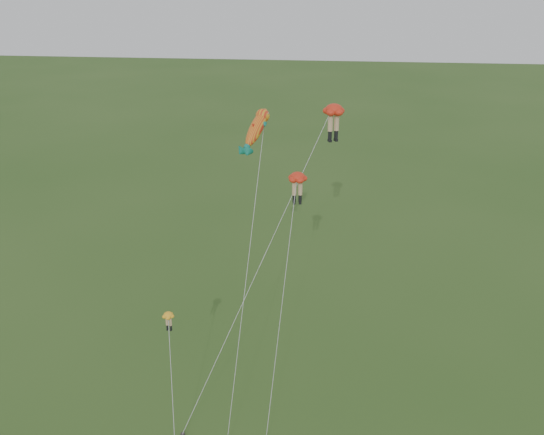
{
  "coord_description": "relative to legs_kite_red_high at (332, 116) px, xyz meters",
  "views": [
    {
      "loc": [
        5.89,
        -29.47,
        28.62
      ],
      "look_at": [
        2.35,
        6.0,
        13.01
      ],
      "focal_mm": 40.0,
      "sensor_mm": 36.0,
      "label": 1
    }
  ],
  "objects": [
    {
      "name": "legs_kite_red_high",
      "position": [
        0.0,
        0.0,
        0.0
      ],
      "size": [
        10.1,
        14.18,
        18.93
      ],
      "rotation": [
        0.0,
        0.0,
        0.46
      ],
      "color": "red",
      "rests_on": "ground"
    },
    {
      "name": "legs_kite_red_mid",
      "position": [
        -2.1,
        -5.47,
        -3.23
      ],
      "size": [
        2.15,
        9.36,
        15.68
      ],
      "rotation": [
        0.0,
        0.0,
        0.17
      ],
      "color": "red",
      "rests_on": "ground"
    },
    {
      "name": "legs_kite_yellow",
      "position": [
        -9.85,
        -10.35,
        -11.42
      ],
      "size": [
        2.14,
        6.64,
        7.52
      ],
      "rotation": [
        0.0,
        0.0,
        -0.13
      ],
      "color": "#FFAF20",
      "rests_on": "ground"
    },
    {
      "name": "fish_kite",
      "position": [
        -4.54,
        -6.63,
        0.69
      ],
      "size": [
        2.33,
        8.94,
        20.17
      ],
      "rotation": [
        0.69,
        0.0,
        -0.43
      ],
      "color": "orange",
      "rests_on": "ground"
    }
  ]
}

